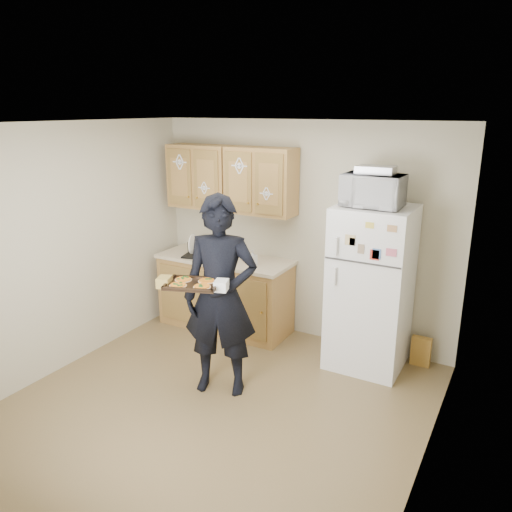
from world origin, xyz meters
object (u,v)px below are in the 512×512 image
object	(u,v)px
dish_rack	(203,249)
baking_tray	(193,285)
microwave	(373,191)
refrigerator	(370,288)
person	(220,297)

from	to	relation	value
dish_rack	baking_tray	bearing A→B (deg)	-57.88
microwave	dish_rack	size ratio (longest dim) A/B	1.29
refrigerator	person	world-z (taller)	person
dish_rack	person	bearing A→B (deg)	-48.88
microwave	person	bearing A→B (deg)	-133.04
person	baking_tray	bearing A→B (deg)	-128.94
refrigerator	microwave	size ratio (longest dim) A/B	2.99
microwave	dish_rack	bearing A→B (deg)	179.38
baking_tray	person	bearing A→B (deg)	51.06
baking_tray	dish_rack	world-z (taller)	baking_tray
dish_rack	microwave	bearing A→B (deg)	-0.65
baking_tray	microwave	size ratio (longest dim) A/B	0.80
baking_tray	microwave	distance (m)	1.94
refrigerator	baking_tray	world-z (taller)	refrigerator
dish_rack	refrigerator	bearing A→B (deg)	0.75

